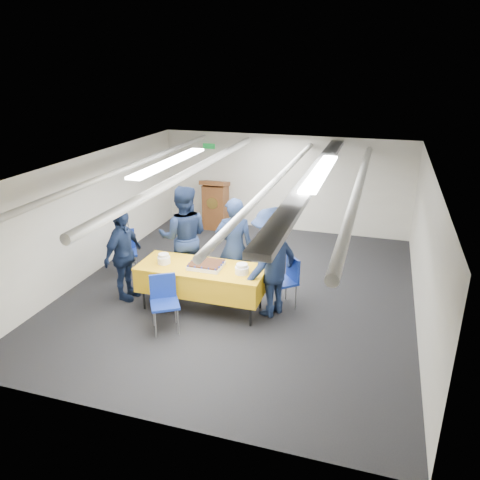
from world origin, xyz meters
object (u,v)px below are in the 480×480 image
at_px(chair_near, 164,297).
at_px(sailor_c, 123,255).
at_px(podium, 216,204).
at_px(chair_left, 125,248).
at_px(sheet_cake, 206,265).
at_px(sailor_b, 184,237).
at_px(sailor_d, 271,263).
at_px(sailor_a, 234,248).
at_px(serving_table, 202,278).
at_px(chair_right, 287,277).

relative_size(chair_near, sailor_c, 0.54).
xyz_separation_m(podium, chair_left, (-0.77, -3.00, -0.08)).
bearing_deg(sheet_cake, sailor_b, 133.34).
distance_m(podium, sailor_d, 4.36).
bearing_deg(chair_left, sailor_a, -6.85).
height_order(serving_table, sailor_b, sailor_b).
relative_size(chair_near, sailor_d, 0.48).
height_order(sheet_cake, chair_right, chair_right).
relative_size(chair_near, chair_right, 1.00).
relative_size(serving_table, sheet_cake, 3.84).
relative_size(sheet_cake, sailor_d, 0.30).
xyz_separation_m(chair_right, sailor_c, (-2.74, -0.56, 0.27)).
bearing_deg(sailor_a, serving_table, 42.15).
height_order(sheet_cake, chair_near, chair_near).
bearing_deg(sheet_cake, serving_table, 178.27).
distance_m(chair_right, chair_left, 3.28).
height_order(serving_table, chair_left, chair_left).
xyz_separation_m(sheet_cake, sailor_b, (-0.72, 0.76, 0.13)).
height_order(sheet_cake, chair_left, chair_left).
height_order(podium, chair_left, podium).
bearing_deg(sailor_c, chair_left, 35.77).
xyz_separation_m(serving_table, podium, (-1.17, 3.90, 0.05)).
relative_size(podium, sailor_b, 0.66).
xyz_separation_m(sheet_cake, chair_left, (-2.03, 0.90, -0.28)).
height_order(chair_left, sailor_c, sailor_c).
xyz_separation_m(serving_table, sailor_a, (0.37, 0.62, 0.34)).
height_order(sheet_cake, podium, podium).
distance_m(chair_near, sailor_c, 1.32).
xyz_separation_m(chair_near, chair_left, (-1.61, 1.62, 0.00)).
xyz_separation_m(chair_near, sailor_b, (-0.30, 1.48, 0.41)).
relative_size(chair_left, sailor_b, 0.46).
bearing_deg(sailor_c, serving_table, -83.18).
distance_m(sheet_cake, sailor_d, 1.06).
distance_m(podium, sailor_b, 3.20).
bearing_deg(podium, sailor_b, -80.22).
height_order(sailor_a, sailor_c, sailor_a).
bearing_deg(podium, serving_table, -73.26).
bearing_deg(sailor_a, sheet_cake, 48.62).
bearing_deg(podium, chair_near, -79.72).
height_order(sheet_cake, sailor_d, sailor_d).
bearing_deg(sailor_d, sailor_c, -55.94).
bearing_deg(sailor_d, serving_table, -50.86).
distance_m(chair_left, sailor_c, 1.09).
bearing_deg(serving_table, podium, 106.74).
height_order(podium, chair_right, podium).
relative_size(chair_right, sailor_c, 0.54).
height_order(sailor_a, sailor_d, sailor_d).
bearing_deg(chair_near, sailor_c, 147.03).
xyz_separation_m(podium, sailor_c, (-0.24, -3.92, 0.19)).
bearing_deg(sailor_c, podium, 2.33).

